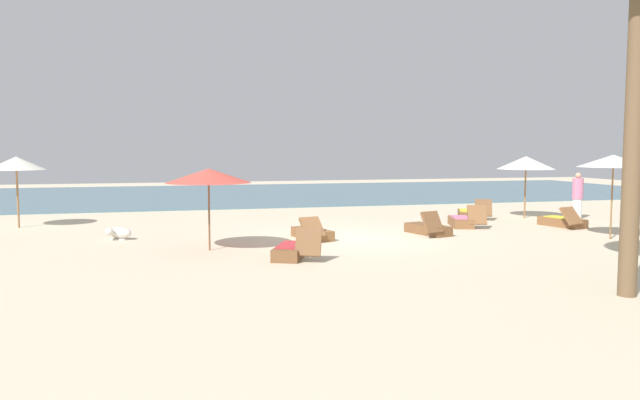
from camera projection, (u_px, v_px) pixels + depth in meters
ground_plane at (350, 239)px, 16.86m from camera, size 60.00×60.00×0.00m
ocean_water at (258, 194)px, 33.26m from camera, size 48.00×16.00×0.06m
umbrella_0 at (209, 176)px, 14.82m from camera, size 2.09×2.09×2.02m
umbrella_1 at (526, 163)px, 21.74m from camera, size 2.03×2.03×2.23m
umbrella_2 at (613, 161)px, 16.65m from camera, size 1.89×1.89×2.34m
umbrella_3 at (16, 163)px, 19.09m from camera, size 1.73×1.73×2.25m
lounger_0 at (428, 229)px, 17.71m from camera, size 1.00×1.74×0.74m
lounger_2 at (292, 250)px, 13.92m from camera, size 1.18×1.73×0.75m
lounger_3 at (469, 214)px, 21.70m from camera, size 1.22×1.74×0.73m
lounger_4 at (462, 221)px, 19.49m from camera, size 1.05×1.74×0.74m
lounger_5 at (563, 221)px, 19.44m from camera, size 1.00×1.78×0.69m
lounger_6 at (312, 233)px, 16.80m from camera, size 0.98×1.79×0.68m
person_1 at (578, 196)px, 21.59m from camera, size 0.40×0.40×1.65m
dog at (119, 233)px, 16.69m from camera, size 0.77×0.67×0.37m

